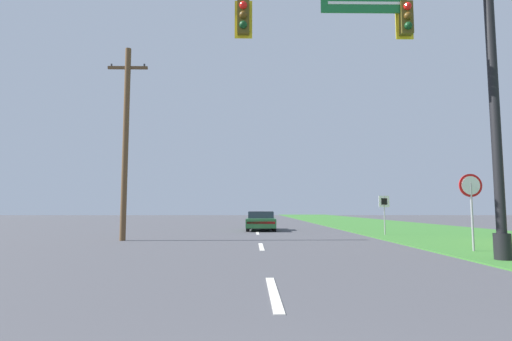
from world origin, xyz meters
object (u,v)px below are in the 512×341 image
(car_ahead, at_px, (261,221))
(stop_sign, at_px, (471,195))
(signal_mast, at_px, (426,75))
(route_sign_post, at_px, (384,206))
(utility_pole_near, at_px, (126,139))

(car_ahead, bearing_deg, stop_sign, -63.13)
(signal_mast, xyz_separation_m, car_ahead, (-4.25, 15.12, -4.52))
(stop_sign, distance_m, route_sign_post, 7.95)
(utility_pole_near, bearing_deg, stop_sign, -20.47)
(signal_mast, relative_size, utility_pole_near, 0.97)
(route_sign_post, distance_m, utility_pole_near, 13.36)
(route_sign_post, bearing_deg, car_ahead, 141.78)
(car_ahead, relative_size, utility_pole_near, 0.51)
(signal_mast, xyz_separation_m, stop_sign, (2.31, 2.18, -3.26))
(signal_mast, bearing_deg, route_sign_post, 78.27)
(stop_sign, height_order, route_sign_post, stop_sign)
(stop_sign, xyz_separation_m, utility_pole_near, (-12.85, 4.80, 2.65))
(car_ahead, distance_m, stop_sign, 14.56)
(car_ahead, height_order, utility_pole_near, utility_pole_near)
(stop_sign, bearing_deg, car_ahead, 116.87)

